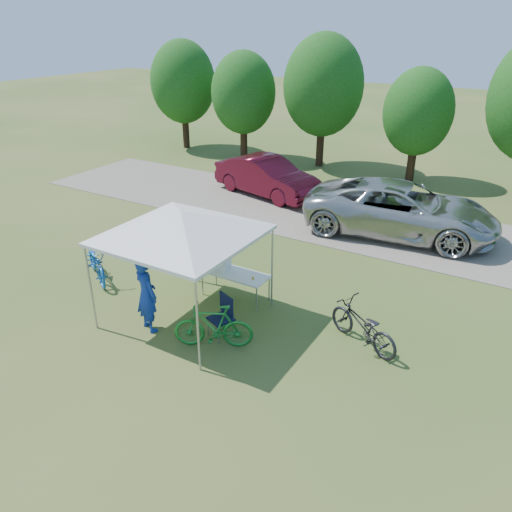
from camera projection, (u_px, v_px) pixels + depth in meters
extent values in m
plane|color=#2D5119|center=(188.00, 316.00, 12.15)|extent=(100.00, 100.00, 0.00)
cube|color=gray|center=(322.00, 215.00, 18.34)|extent=(24.00, 5.00, 0.02)
cylinder|color=#A5A5AA|center=(91.00, 289.00, 11.23)|extent=(0.05, 0.05, 2.10)
cylinder|color=#A5A5AA|center=(198.00, 327.00, 9.84)|extent=(0.05, 0.05, 2.10)
cylinder|color=#A5A5AA|center=(176.00, 242.00, 13.56)|extent=(0.05, 0.05, 2.10)
cylinder|color=#A5A5AA|center=(272.00, 268.00, 12.17)|extent=(0.05, 0.05, 2.10)
cube|color=silver|center=(182.00, 235.00, 11.23)|extent=(3.15, 3.15, 0.08)
pyramid|color=silver|center=(180.00, 211.00, 10.98)|extent=(4.53, 4.53, 0.55)
cylinder|color=#382314|center=(186.00, 130.00, 27.69)|extent=(0.36, 0.36, 1.89)
ellipsoid|color=#144711|center=(183.00, 82.00, 26.59)|extent=(3.46, 3.46, 4.32)
cylinder|color=#382314|center=(244.00, 141.00, 25.63)|extent=(0.36, 0.36, 1.75)
ellipsoid|color=#144711|center=(243.00, 93.00, 24.61)|extent=(3.20, 3.20, 4.00)
cylinder|color=#382314|center=(320.00, 145.00, 24.18)|extent=(0.36, 0.36, 2.03)
ellipsoid|color=#144711|center=(323.00, 86.00, 23.00)|extent=(3.71, 3.71, 4.64)
cylinder|color=#382314|center=(411.00, 163.00, 22.03)|extent=(0.36, 0.36, 1.61)
ellipsoid|color=#144711|center=(418.00, 112.00, 21.09)|extent=(2.94, 2.94, 3.68)
cube|color=white|center=(235.00, 274.00, 12.67)|extent=(1.74, 0.73, 0.04)
cylinder|color=#A5A5AA|center=(202.00, 283.00, 12.96)|extent=(0.04, 0.04, 0.68)
cylinder|color=#A5A5AA|center=(257.00, 300.00, 12.20)|extent=(0.04, 0.04, 0.68)
cylinder|color=#A5A5AA|center=(216.00, 274.00, 13.44)|extent=(0.04, 0.04, 0.68)
cylinder|color=#A5A5AA|center=(269.00, 289.00, 12.68)|extent=(0.04, 0.04, 0.68)
cube|color=black|center=(221.00, 319.00, 11.20)|extent=(0.63, 0.63, 0.04)
cube|color=black|center=(226.00, 304.00, 11.27)|extent=(0.47, 0.22, 0.48)
cylinder|color=#A5A5AA|center=(208.00, 330.00, 11.24)|extent=(0.02, 0.02, 0.43)
cylinder|color=#A5A5AA|center=(224.00, 335.00, 11.04)|extent=(0.02, 0.02, 0.43)
cylinder|color=#A5A5AA|center=(219.00, 321.00, 11.57)|extent=(0.02, 0.02, 0.43)
cylinder|color=#A5A5AA|center=(234.00, 326.00, 11.37)|extent=(0.02, 0.02, 0.43)
cube|color=white|center=(220.00, 263.00, 12.80)|extent=(0.48, 0.32, 0.32)
cube|color=white|center=(220.00, 257.00, 12.72)|extent=(0.50, 0.34, 0.04)
cylinder|color=gold|center=(253.00, 278.00, 12.35)|extent=(0.07, 0.07, 0.05)
imported|color=#123097|center=(146.00, 294.00, 11.27)|extent=(0.78, 0.63, 1.85)
imported|color=#1251A4|center=(97.00, 262.00, 13.70)|extent=(1.98, 1.56, 1.00)
imported|color=#1B7D2E|center=(213.00, 326.00, 10.81)|extent=(1.77, 1.25, 1.05)
imported|color=black|center=(363.00, 326.00, 10.87)|extent=(2.00, 1.37, 1.00)
imported|color=#B3B3AE|center=(401.00, 209.00, 16.41)|extent=(6.50, 3.57, 1.72)
imported|color=#4E0D1B|center=(267.00, 176.00, 20.17)|extent=(4.89, 2.65, 1.53)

